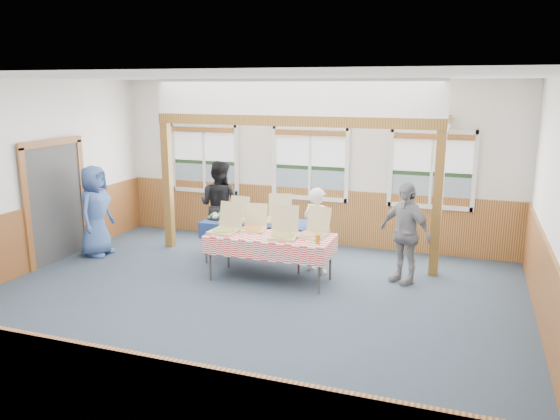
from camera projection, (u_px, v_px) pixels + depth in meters
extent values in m
plane|color=#26323D|center=(241.00, 306.00, 7.82)|extent=(8.00, 8.00, 0.00)
plane|color=white|center=(237.00, 77.00, 7.10)|extent=(8.00, 8.00, 0.00)
plane|color=silver|center=(311.00, 163.00, 10.68)|extent=(8.00, 0.00, 8.00)
plane|color=silver|center=(58.00, 282.00, 4.24)|extent=(8.00, 0.00, 8.00)
plane|color=silver|center=(10.00, 180.00, 8.76)|extent=(0.00, 8.00, 8.00)
cube|color=brown|center=(310.00, 215.00, 10.89)|extent=(7.98, 0.05, 1.10)
cube|color=brown|center=(72.00, 401.00, 4.50)|extent=(7.98, 0.05, 1.10)
cube|color=brown|center=(19.00, 243.00, 8.98)|extent=(0.05, 6.98, 1.10)
cube|color=brown|center=(551.00, 307.00, 6.41)|extent=(0.05, 6.98, 1.10)
cube|color=#373737|center=(55.00, 203.00, 9.69)|extent=(0.06, 1.30, 2.10)
cube|color=white|center=(205.00, 191.00, 11.52)|extent=(1.52, 0.05, 0.08)
cube|color=white|center=(203.00, 125.00, 11.21)|extent=(1.52, 0.05, 0.08)
cube|color=white|center=(173.00, 157.00, 11.61)|extent=(0.08, 0.05, 1.46)
cube|color=white|center=(236.00, 160.00, 11.13)|extent=(0.08, 0.05, 1.46)
cube|color=white|center=(204.00, 158.00, 11.37)|extent=(0.05, 0.05, 1.30)
cube|color=slate|center=(205.00, 176.00, 11.49)|extent=(1.40, 0.02, 0.52)
cube|color=#1A3118|center=(205.00, 162.00, 11.42)|extent=(1.40, 0.02, 0.08)
cube|color=silver|center=(204.00, 144.00, 11.34)|extent=(1.40, 0.02, 0.70)
cube|color=brown|center=(203.00, 130.00, 11.22)|extent=(1.40, 0.07, 0.10)
cube|color=white|center=(309.00, 198.00, 10.78)|extent=(1.52, 0.05, 0.08)
cube|color=white|center=(310.00, 128.00, 10.47)|extent=(1.52, 0.05, 0.08)
cube|color=white|center=(274.00, 162.00, 10.86)|extent=(0.08, 0.05, 1.46)
cube|color=white|center=(347.00, 165.00, 10.38)|extent=(0.08, 0.05, 1.46)
cube|color=white|center=(310.00, 163.00, 10.62)|extent=(0.05, 0.05, 1.30)
cube|color=slate|center=(310.00, 183.00, 10.75)|extent=(1.40, 0.02, 0.52)
cube|color=#1A3118|center=(310.00, 168.00, 10.68)|extent=(1.40, 0.02, 0.08)
cube|color=silver|center=(311.00, 148.00, 10.59)|extent=(1.40, 0.02, 0.70)
cube|color=brown|center=(310.00, 133.00, 10.47)|extent=(1.40, 0.07, 0.10)
cube|color=white|center=(429.00, 207.00, 10.03)|extent=(1.52, 0.05, 0.08)
cube|color=white|center=(434.00, 131.00, 9.72)|extent=(1.52, 0.05, 0.08)
cube|color=white|center=(390.00, 167.00, 10.12)|extent=(0.08, 0.05, 1.46)
cube|color=white|center=(475.00, 172.00, 9.64)|extent=(0.08, 0.05, 1.46)
cube|color=white|center=(432.00, 169.00, 9.88)|extent=(0.05, 0.05, 1.30)
cube|color=slate|center=(430.00, 190.00, 10.00)|extent=(1.40, 0.02, 0.52)
cube|color=#1A3118|center=(432.00, 174.00, 9.93)|extent=(1.40, 0.02, 0.08)
cube|color=silver|center=(433.00, 153.00, 9.84)|extent=(1.40, 0.02, 0.70)
cube|color=brown|center=(434.00, 137.00, 9.72)|extent=(1.40, 0.07, 0.10)
cube|color=brown|center=(168.00, 186.00, 10.47)|extent=(0.15, 0.15, 2.40)
cube|color=brown|center=(437.00, 204.00, 8.85)|extent=(0.15, 0.15, 2.40)
cube|color=brown|center=(292.00, 121.00, 9.37)|extent=(5.15, 0.18, 0.18)
cylinder|color=#373737|center=(206.00, 243.00, 9.62)|extent=(0.04, 0.04, 0.73)
cylinder|color=#373737|center=(222.00, 234.00, 10.21)|extent=(0.04, 0.04, 0.73)
cylinder|color=#373737|center=(299.00, 253.00, 9.06)|extent=(0.04, 0.04, 0.73)
cylinder|color=#373737|center=(310.00, 243.00, 9.66)|extent=(0.04, 0.04, 0.73)
cube|color=#373737|center=(258.00, 223.00, 9.56)|extent=(1.93, 1.03, 0.03)
cube|color=navy|center=(258.00, 222.00, 9.55)|extent=(2.00, 1.09, 0.01)
cube|color=navy|center=(249.00, 236.00, 9.21)|extent=(1.88, 0.29, 0.28)
cube|color=navy|center=(266.00, 224.00, 9.96)|extent=(1.88, 0.29, 0.28)
cylinder|color=#373737|center=(210.00, 259.00, 8.76)|extent=(0.04, 0.04, 0.73)
cylinder|color=#373737|center=(228.00, 247.00, 9.39)|extent=(0.04, 0.04, 0.73)
cylinder|color=#373737|center=(319.00, 271.00, 8.18)|extent=(0.04, 0.04, 0.73)
cylinder|color=#373737|center=(330.00, 258.00, 8.81)|extent=(0.04, 0.04, 0.73)
cube|color=#373737|center=(270.00, 236.00, 8.70)|extent=(2.09, 1.42, 0.03)
cube|color=#B71215|center=(270.00, 235.00, 8.70)|extent=(2.17, 1.49, 0.01)
cube|color=#B71215|center=(261.00, 252.00, 8.33)|extent=(1.88, 0.69, 0.28)
cube|color=#B71215|center=(279.00, 237.00, 9.13)|extent=(1.88, 0.69, 0.28)
cube|color=tan|center=(233.00, 220.00, 9.54)|extent=(0.42, 0.42, 0.04)
cylinder|color=orange|center=(233.00, 219.00, 9.53)|extent=(0.37, 0.37, 0.01)
cube|color=tan|center=(240.00, 207.00, 9.69)|extent=(0.38, 0.14, 0.37)
cube|color=tan|center=(279.00, 220.00, 9.54)|extent=(0.50, 0.50, 0.05)
cylinder|color=tan|center=(279.00, 219.00, 9.54)|extent=(0.43, 0.43, 0.01)
cube|color=tan|center=(280.00, 205.00, 9.73)|extent=(0.42, 0.19, 0.40)
cube|color=tan|center=(224.00, 232.00, 8.81)|extent=(0.45, 0.45, 0.05)
cylinder|color=gold|center=(224.00, 230.00, 8.80)|extent=(0.40, 0.40, 0.01)
cube|color=tan|center=(231.00, 215.00, 8.98)|extent=(0.43, 0.14, 0.41)
cube|color=tan|center=(254.00, 230.00, 8.94)|extent=(0.44, 0.44, 0.04)
cylinder|color=orange|center=(254.00, 228.00, 8.94)|extent=(0.38, 0.38, 0.01)
cube|color=tan|center=(256.00, 214.00, 9.12)|extent=(0.38, 0.16, 0.37)
cube|color=tan|center=(283.00, 237.00, 8.50)|extent=(0.50, 0.50, 0.05)
cylinder|color=gold|center=(283.00, 235.00, 8.49)|extent=(0.44, 0.44, 0.01)
cube|color=tan|center=(285.00, 218.00, 8.70)|extent=(0.44, 0.18, 0.42)
cube|color=tan|center=(311.00, 236.00, 8.57)|extent=(0.49, 0.49, 0.05)
cylinder|color=tan|center=(311.00, 234.00, 8.57)|extent=(0.43, 0.43, 0.01)
cube|color=tan|center=(319.00, 219.00, 8.72)|extent=(0.42, 0.19, 0.40)
cylinder|color=black|center=(219.00, 217.00, 9.79)|extent=(0.42, 0.42, 0.03)
cylinder|color=silver|center=(219.00, 216.00, 9.79)|extent=(0.10, 0.10, 0.04)
sphere|color=#2B6526|center=(225.00, 216.00, 9.75)|extent=(0.10, 0.10, 0.10)
sphere|color=beige|center=(225.00, 215.00, 9.84)|extent=(0.10, 0.10, 0.10)
sphere|color=#2B6526|center=(220.00, 214.00, 9.90)|extent=(0.10, 0.10, 0.10)
sphere|color=beige|center=(215.00, 215.00, 9.86)|extent=(0.10, 0.10, 0.10)
sphere|color=#2B6526|center=(212.00, 216.00, 9.77)|extent=(0.10, 0.10, 0.10)
sphere|color=beige|center=(215.00, 217.00, 9.69)|extent=(0.10, 0.10, 0.10)
sphere|color=#2B6526|center=(220.00, 217.00, 9.68)|extent=(0.10, 0.10, 0.10)
cylinder|color=#9B6F19|center=(318.00, 239.00, 8.17)|extent=(0.07, 0.07, 0.15)
imported|color=silver|center=(317.00, 230.00, 9.10)|extent=(0.62, 0.51, 1.46)
imported|color=black|center=(220.00, 205.00, 10.40)|extent=(0.89, 0.72, 1.71)
imported|color=#3A5792|center=(95.00, 211.00, 9.99)|extent=(0.61, 0.87, 1.68)
imported|color=gray|center=(405.00, 233.00, 8.62)|extent=(1.02, 0.85, 1.63)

